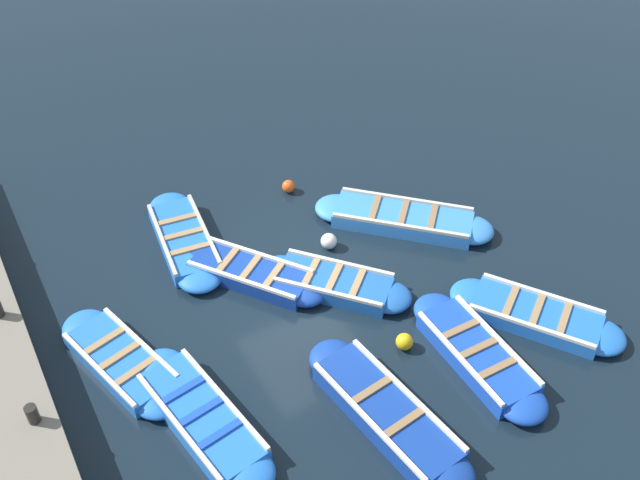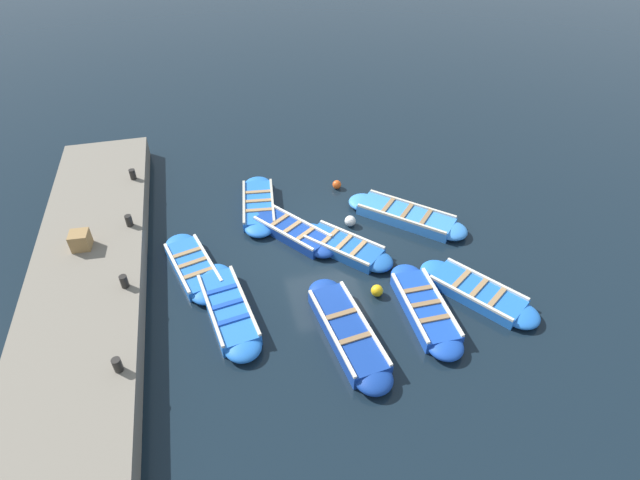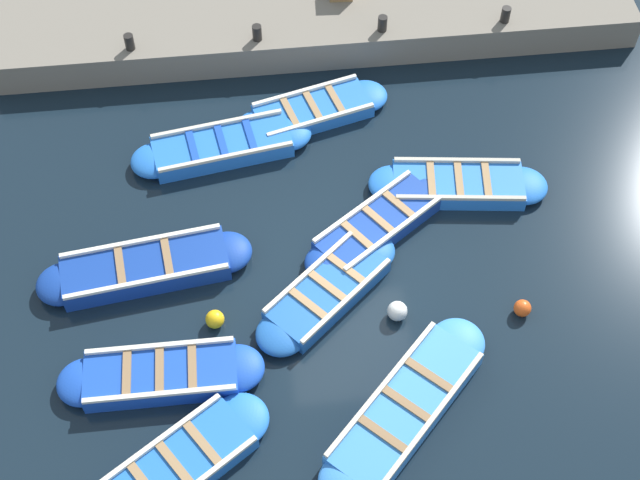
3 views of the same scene
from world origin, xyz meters
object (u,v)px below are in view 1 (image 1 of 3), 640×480
boat_far_corner (121,361)px  boat_alongside (334,283)px  boat_near_quay (403,219)px  boat_inner_gap (251,273)px  boat_end_of_row (387,413)px  buoy_orange_near (404,342)px  boat_broadside (477,354)px  bollard_mid_south (32,414)px  buoy_yellow_far (288,186)px  boat_bow_out (202,418)px  boat_mid_row (184,240)px  boat_centre (536,316)px  buoy_white_drifting (329,241)px

boat_far_corner → boat_alongside: (-4.44, 0.20, 0.01)m
boat_near_quay → boat_inner_gap: bearing=-1.5°
boat_end_of_row → buoy_orange_near: 1.70m
boat_broadside → buoy_orange_near: boat_broadside is taller
boat_far_corner → boat_broadside: boat_broadside is taller
bollard_mid_south → buoy_orange_near: size_ratio=1.05×
boat_alongside → buoy_yellow_far: boat_alongside is taller
boat_bow_out → boat_broadside: 5.14m
boat_end_of_row → boat_near_quay: bearing=-127.4°
buoy_orange_near → boat_far_corner: bearing=-24.7°
boat_far_corner → buoy_orange_near: bearing=155.3°
boat_mid_row → boat_broadside: boat_broadside is taller
boat_far_corner → bollard_mid_south: (1.67, 1.00, 0.74)m
boat_mid_row → bollard_mid_south: 5.39m
buoy_orange_near → buoy_yellow_far: size_ratio=1.08×
boat_centre → buoy_orange_near: bearing=-15.1°
boat_alongside → boat_near_quay: bearing=-157.3°
boat_near_quay → boat_inner_gap: size_ratio=1.10×
boat_mid_row → boat_far_corner: 3.45m
boat_bow_out → boat_inner_gap: bearing=-129.0°
buoy_orange_near → boat_centre: bearing=164.9°
boat_mid_row → buoy_orange_near: boat_mid_row is taller
boat_end_of_row → boat_far_corner: bearing=-43.4°
boat_mid_row → boat_alongside: 3.53m
boat_near_quay → boat_end_of_row: size_ratio=0.90×
boat_broadside → buoy_white_drifting: (0.80, -4.10, 0.00)m
boat_near_quay → boat_mid_row: size_ratio=1.01×
boat_end_of_row → bollard_mid_south: (5.28, -2.41, 0.70)m
boat_near_quay → bollard_mid_south: 8.73m
boat_far_corner → bollard_mid_south: bearing=31.0°
boat_broadside → buoy_orange_near: 1.36m
boat_bow_out → buoy_white_drifting: size_ratio=10.62×
boat_far_corner → buoy_white_drifting: boat_far_corner is taller
boat_bow_out → buoy_orange_near: 4.01m
boat_near_quay → buoy_white_drifting: (1.84, -0.16, 0.01)m
boat_mid_row → buoy_yellow_far: (-2.88, -0.57, -0.00)m
boat_inner_gap → boat_alongside: (-1.35, 1.10, -0.01)m
bollard_mid_south → buoy_yellow_far: (-6.83, -4.16, -0.74)m
buoy_white_drifting → boat_bow_out: bearing=34.4°
boat_alongside → buoy_orange_near: 2.04m
boat_bow_out → buoy_orange_near: size_ratio=11.37×
boat_near_quay → boat_bow_out: bearing=24.2°
boat_near_quay → boat_bow_out: (6.03, 2.71, 0.00)m
buoy_yellow_far → buoy_white_drifting: (0.17, 2.19, 0.02)m
boat_broadside → buoy_white_drifting: 4.18m
boat_near_quay → buoy_white_drifting: boat_near_quay is taller
boat_mid_row → boat_bow_out: 4.73m
boat_inner_gap → boat_bow_out: bearing=51.0°
boat_bow_out → boat_centre: bearing=171.3°
boat_far_corner → boat_broadside: 6.60m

